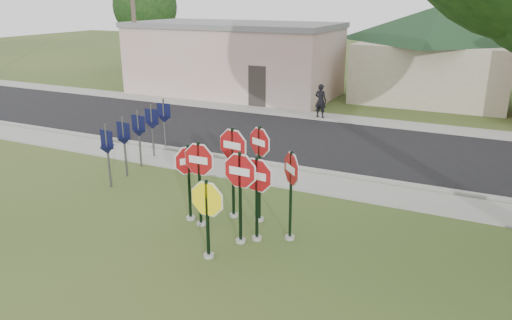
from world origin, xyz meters
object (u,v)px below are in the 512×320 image
at_px(stop_sign_left, 199,172).
at_px(pedestrian, 321,101).
at_px(stop_sign_center, 240,185).
at_px(utility_pole_near, 133,9).
at_px(stop_sign_yellow, 207,211).

relative_size(stop_sign_left, pedestrian, 1.45).
bearing_deg(stop_sign_center, pedestrian, 100.76).
height_order(stop_sign_left, utility_pole_near, utility_pole_near).
xyz_separation_m(stop_sign_center, stop_sign_left, (-1.36, 0.39, -0.03)).
height_order(stop_sign_yellow, pedestrian, stop_sign_yellow).
height_order(stop_sign_center, utility_pole_near, utility_pole_near).
xyz_separation_m(stop_sign_center, utility_pole_near, (-14.34, 14.19, 3.49)).
bearing_deg(stop_sign_yellow, pedestrian, 98.78).
height_order(stop_sign_center, pedestrian, stop_sign_center).
xyz_separation_m(stop_sign_yellow, pedestrian, (-2.16, 14.00, -0.28)).
relative_size(utility_pole_near, pedestrian, 5.84).
distance_m(stop_sign_left, utility_pole_near, 19.26).
relative_size(stop_sign_yellow, stop_sign_left, 0.84).
distance_m(stop_sign_yellow, stop_sign_left, 1.74).
bearing_deg(utility_pole_near, stop_sign_yellow, -47.23).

